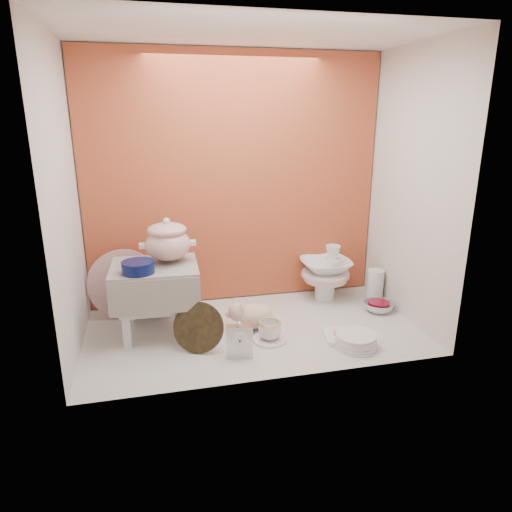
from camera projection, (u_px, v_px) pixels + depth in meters
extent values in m
plane|color=silver|center=(253.00, 330.00, 2.55)|extent=(1.80, 1.80, 0.00)
cube|color=#C04230|center=(235.00, 181.00, 2.79)|extent=(1.80, 0.06, 1.50)
cube|color=silver|center=(63.00, 203.00, 2.13)|extent=(0.06, 1.00, 1.50)
cube|color=silver|center=(413.00, 189.00, 2.53)|extent=(0.06, 1.00, 1.50)
cube|color=white|center=(253.00, 32.00, 2.11)|extent=(1.80, 1.00, 0.06)
cylinder|color=#091145|center=(138.00, 267.00, 2.28)|extent=(0.18, 0.18, 0.06)
imported|color=white|center=(155.00, 291.00, 2.73)|extent=(0.34, 0.34, 0.27)
cube|color=silver|center=(240.00, 339.00, 2.24)|extent=(0.13, 0.06, 0.19)
ellipsoid|color=beige|center=(254.00, 316.00, 2.54)|extent=(0.31, 0.27, 0.15)
cylinder|color=white|center=(270.00, 339.00, 2.43)|extent=(0.18, 0.18, 0.01)
imported|color=white|center=(270.00, 330.00, 2.41)|extent=(0.13, 0.13, 0.10)
cube|color=white|center=(342.00, 336.00, 2.45)|extent=(0.22, 0.22, 0.03)
cylinder|color=white|center=(356.00, 340.00, 2.35)|extent=(0.27, 0.27, 0.07)
imported|color=silver|center=(379.00, 307.00, 2.78)|extent=(0.22, 0.22, 0.06)
cylinder|color=silver|center=(375.00, 286.00, 2.91)|extent=(0.12, 0.12, 0.21)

